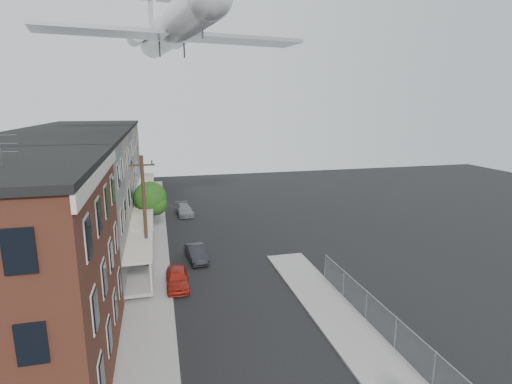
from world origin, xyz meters
TOP-DOWN VIEW (x-y plane):
  - sidewalk_left at (-5.50, 24.00)m, footprint 3.00×62.00m
  - sidewalk_right at (5.50, 6.00)m, footprint 3.00×26.00m
  - curb_left at (-4.05, 24.00)m, footprint 0.15×62.00m
  - curb_right at (4.05, 6.00)m, footprint 0.15×26.00m
  - row_house_a at (-11.96, 16.50)m, footprint 11.98×7.00m
  - row_house_b at (-11.96, 23.50)m, footprint 11.98×7.00m
  - row_house_c at (-11.96, 30.50)m, footprint 11.98×7.00m
  - row_house_d at (-11.96, 37.50)m, footprint 11.98×7.00m
  - row_house_e at (-11.96, 44.50)m, footprint 11.98×7.00m
  - chainlink_fence at (7.00, 5.00)m, footprint 0.06×18.06m
  - utility_pole at (-5.60, 18.00)m, footprint 1.80×0.26m
  - street_tree at (-5.27, 27.92)m, footprint 3.22×3.20m
  - car_near at (-3.58, 15.22)m, footprint 1.58×3.89m
  - car_mid at (-1.80, 19.72)m, footprint 1.75×3.96m
  - car_far at (-1.80, 33.97)m, footprint 2.10×4.36m
  - airplane at (-2.70, 26.01)m, footprint 21.98×25.11m

SIDE VIEW (x-z plane):
  - sidewalk_left at x=-5.50m, z-range 0.00..0.12m
  - sidewalk_right at x=5.50m, z-range 0.00..0.12m
  - curb_left at x=-4.05m, z-range 0.00..0.14m
  - curb_right at x=4.05m, z-range 0.00..0.14m
  - car_far at x=-1.80m, z-range 0.00..1.22m
  - car_mid at x=-1.80m, z-range 0.00..1.27m
  - car_near at x=-3.58m, z-range 0.00..1.32m
  - chainlink_fence at x=7.00m, z-range 0.05..1.95m
  - street_tree at x=-5.27m, z-range 0.85..6.05m
  - utility_pole at x=-5.60m, z-range 0.17..9.17m
  - row_house_a at x=-11.96m, z-range -0.02..10.28m
  - row_house_b at x=-11.96m, z-range -0.02..10.28m
  - row_house_c at x=-11.96m, z-range -0.02..10.28m
  - row_house_d at x=-11.96m, z-range -0.02..10.28m
  - row_house_e at x=-11.96m, z-range -0.02..10.28m
  - airplane at x=-2.70m, z-range 15.35..22.57m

